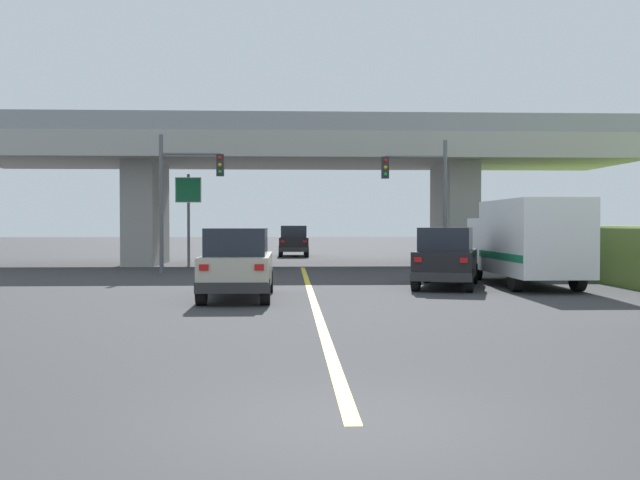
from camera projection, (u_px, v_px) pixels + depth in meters
ground at (301, 264)px, 38.97m from camera, size 160.00×160.00×0.00m
overpass_bridge at (301, 163)px, 38.85m from camera, size 34.29×8.50×7.48m
lane_divider_stripe at (312, 296)px, 21.78m from camera, size 0.20×28.16×0.01m
suv_lead at (238, 263)px, 20.82m from camera, size 1.93×4.58×2.02m
suv_crossing at (446, 257)px, 24.59m from camera, size 3.13×4.95×2.02m
box_truck at (526, 241)px, 25.10m from camera, size 2.33×7.14×2.94m
sedan_oncoming at (294, 241)px, 48.38m from camera, size 1.94×4.38×2.02m
traffic_signal_nearside at (424, 189)px, 32.24m from camera, size 2.92×0.36×5.82m
traffic_signal_farside at (181, 187)px, 31.84m from camera, size 2.81×0.36×6.02m
highway_sign at (188, 200)px, 36.61m from camera, size 1.30×0.17×4.63m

